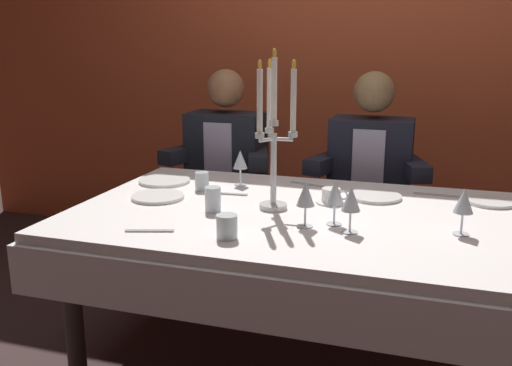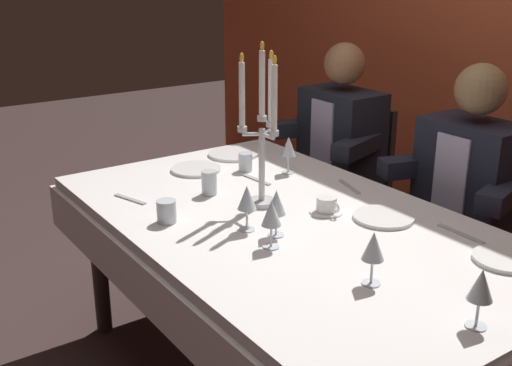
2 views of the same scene
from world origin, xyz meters
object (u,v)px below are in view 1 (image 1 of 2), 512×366
Objects in this scene: dining_table at (317,242)px; seated_diner_0 at (227,159)px; dinner_plate_0 at (490,201)px; dinner_plate_1 at (157,197)px; dinner_plate_2 at (375,196)px; seated_diner_1 at (370,168)px; dinner_plate_3 at (164,181)px; wine_glass_3 at (335,194)px; wine_glass_4 at (464,202)px; candelabra at (274,139)px; water_tumbler_2 at (227,227)px; wine_glass_5 at (240,161)px; wine_glass_0 at (306,196)px; water_tumbler_0 at (213,199)px; wine_glass_1 at (351,200)px; coffee_cup_0 at (331,197)px; water_tumbler_1 at (202,181)px.

seated_diner_0 is at bearing 128.43° from dining_table.
dinner_plate_0 is 0.16× the size of seated_diner_0.
dinner_plate_2 is at bearing 18.08° from dinner_plate_1.
seated_diner_1 is at bearing 83.10° from dining_table.
dining_table is 0.36m from dinner_plate_2.
wine_glass_3 is at bearing -24.06° from dinner_plate_3.
wine_glass_4 is (0.52, -0.10, 0.23)m from dining_table.
wine_glass_4 is (1.30, -0.37, 0.11)m from dinner_plate_3.
candelabra reaches higher than water_tumbler_2.
seated_diner_0 reaches higher than dinner_plate_3.
dining_table is at bearing -36.79° from wine_glass_5.
wine_glass_0 reaches higher than dinner_plate_3.
seated_diner_0 reaches higher than dinner_plate_2.
dinner_plate_1 is 0.29m from dinner_plate_3.
wine_glass_3 is at bearing -2.44° from water_tumbler_0.
wine_glass_1 and wine_glass_5 have the same top height.
wine_glass_0 is at bearing -93.03° from dining_table.
water_tumbler_0 is (-0.54, 0.09, -0.07)m from wine_glass_1.
wine_glass_0 is at bearing 41.26° from water_tumbler_2.
wine_glass_5 is (-0.58, 0.51, -0.00)m from wine_glass_1.
seated_diner_1 reaches higher than dinner_plate_3.
dinner_plate_0 is 0.65m from coffee_cup_0.
wine_glass_4 reaches higher than dining_table.
candelabra is 0.72m from wine_glass_4.
wine_glass_1 is at bearing -94.75° from dinner_plate_2.
dining_table is at bearing 0.41° from dinner_plate_1.
dinner_plate_0 is 0.74m from wine_glass_1.
dinner_plate_1 is at bearing 175.33° from wine_glass_4.
coffee_cup_0 is (0.71, 0.16, 0.02)m from dinner_plate_1.
wine_glass_0 is at bearing -11.24° from water_tumbler_0.
water_tumbler_0 reaches higher than dining_table.
wine_glass_4 reaches higher than dinner_plate_3.
water_tumbler_1 is 0.07× the size of seated_diner_1.
wine_glass_5 is (0.36, 0.05, 0.11)m from dinner_plate_3.
wine_glass_1 is (0.84, -0.19, 0.11)m from dinner_plate_1.
wine_glass_5 is at bearing 138.35° from wine_glass_1.
seated_diner_1 is (-0.04, 1.08, -0.12)m from wine_glass_1.
candelabra is 0.48m from water_tumbler_1.
wine_glass_0 is 0.35m from coffee_cup_0.
wine_glass_0 is 0.31m from water_tumbler_2.
dinner_plate_0 is 1.23× the size of wine_glass_0.
coffee_cup_0 is at bearing 80.07° from dining_table.
dinner_plate_2 is at bearing -82.12° from seated_diner_1.
candelabra is at bearing 153.95° from wine_glass_3.
wine_glass_1 is at bearing -52.15° from dining_table.
dinner_plate_0 is at bearing 8.21° from dinner_plate_2.
dining_table is 0.90m from seated_diner_1.
dinner_plate_0 is 1.23× the size of wine_glass_1.
wine_glass_4 is at bearing 0.15° from water_tumbler_0.
dining_table is at bearing 86.97° from wine_glass_0.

